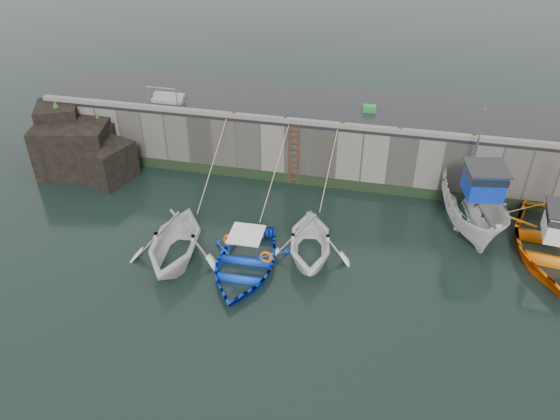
% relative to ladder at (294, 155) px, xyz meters
% --- Properties ---
extents(ground, '(120.00, 120.00, 0.00)m').
position_rel_ladder_xyz_m(ground, '(2.00, -9.91, -1.59)').
color(ground, black).
rests_on(ground, ground).
extents(quay_back, '(30.00, 5.00, 3.00)m').
position_rel_ladder_xyz_m(quay_back, '(2.00, 2.59, -0.09)').
color(quay_back, slate).
rests_on(quay_back, ground).
extents(road_back, '(30.00, 5.00, 0.16)m').
position_rel_ladder_xyz_m(road_back, '(2.00, 2.59, 1.49)').
color(road_back, black).
rests_on(road_back, quay_back).
extents(kerb_back, '(30.00, 0.30, 0.20)m').
position_rel_ladder_xyz_m(kerb_back, '(2.00, 0.24, 1.67)').
color(kerb_back, slate).
rests_on(kerb_back, road_back).
extents(algae_back, '(30.00, 0.08, 0.50)m').
position_rel_ladder_xyz_m(algae_back, '(2.00, 0.05, -1.34)').
color(algae_back, black).
rests_on(algae_back, ground).
extents(rock_outcrop, '(5.85, 4.24, 3.41)m').
position_rel_ladder_xyz_m(rock_outcrop, '(-10.92, -0.80, -0.33)').
color(rock_outcrop, black).
rests_on(rock_outcrop, ground).
extents(ladder, '(0.51, 0.08, 3.20)m').
position_rel_ladder_xyz_m(ladder, '(0.00, 0.00, 0.00)').
color(ladder, '#3F1E0F').
rests_on(ladder, ground).
extents(boat_near_white, '(4.45, 5.01, 2.43)m').
position_rel_ladder_xyz_m(boat_near_white, '(-3.44, -6.76, -1.59)').
color(boat_near_white, silver).
rests_on(boat_near_white, ground).
extents(boat_near_white_rope, '(0.04, 5.07, 3.10)m').
position_rel_ladder_xyz_m(boat_near_white_rope, '(-3.44, -2.09, -1.59)').
color(boat_near_white_rope, tan).
rests_on(boat_near_white_rope, ground).
extents(boat_near_blue, '(3.65, 5.03, 1.03)m').
position_rel_ladder_xyz_m(boat_near_blue, '(-0.61, -6.78, -1.59)').
color(boat_near_blue, blue).
rests_on(boat_near_blue, ground).
extents(boat_near_blue_rope, '(0.04, 5.09, 3.10)m').
position_rel_ladder_xyz_m(boat_near_blue_rope, '(-0.61, -2.10, -1.59)').
color(boat_near_blue_rope, tan).
rests_on(boat_near_blue_rope, ground).
extents(boat_near_blacktrim, '(4.30, 4.77, 2.23)m').
position_rel_ladder_xyz_m(boat_near_blacktrim, '(1.77, -5.45, -1.59)').
color(boat_near_blacktrim, white).
rests_on(boat_near_blacktrim, ground).
extents(boat_near_blacktrim_rope, '(0.04, 4.00, 3.10)m').
position_rel_ladder_xyz_m(boat_near_blacktrim_rope, '(1.77, -1.43, -1.59)').
color(boat_near_blacktrim_rope, tan).
rests_on(boat_near_blacktrim_rope, ground).
extents(boat_far_white, '(3.16, 6.27, 5.31)m').
position_rel_ladder_xyz_m(boat_far_white, '(8.25, -1.80, -0.60)').
color(boat_far_white, white).
rests_on(boat_far_white, ground).
extents(boat_far_orange, '(5.67, 7.46, 4.45)m').
position_rel_ladder_xyz_m(boat_far_orange, '(11.50, -2.89, -1.13)').
color(boat_far_orange, orange).
rests_on(boat_far_orange, ground).
extents(fish_crate, '(0.67, 0.49, 0.30)m').
position_rel_ladder_xyz_m(fish_crate, '(3.24, 2.31, 1.72)').
color(fish_crate, '#198C2E').
rests_on(fish_crate, road_back).
extents(railing, '(1.60, 1.05, 1.00)m').
position_rel_ladder_xyz_m(railing, '(-6.75, 1.33, 1.77)').
color(railing, '#A5A8AD').
rests_on(railing, road_back).
extents(bollard_a, '(0.18, 0.18, 0.28)m').
position_rel_ladder_xyz_m(bollard_a, '(-3.00, 0.34, 1.71)').
color(bollard_a, '#3F1E0F').
rests_on(bollard_a, road_back).
extents(bollard_b, '(0.18, 0.18, 0.28)m').
position_rel_ladder_xyz_m(bollard_b, '(-0.50, 0.34, 1.71)').
color(bollard_b, '#3F1E0F').
rests_on(bollard_b, road_back).
extents(bollard_c, '(0.18, 0.18, 0.28)m').
position_rel_ladder_xyz_m(bollard_c, '(2.20, 0.34, 1.71)').
color(bollard_c, '#3F1E0F').
rests_on(bollard_c, road_back).
extents(bollard_d, '(0.18, 0.18, 0.28)m').
position_rel_ladder_xyz_m(bollard_d, '(4.80, 0.34, 1.71)').
color(bollard_d, '#3F1E0F').
rests_on(bollard_d, road_back).
extents(bollard_e, '(0.18, 0.18, 0.28)m').
position_rel_ladder_xyz_m(bollard_e, '(8.00, 0.34, 1.71)').
color(bollard_e, '#3F1E0F').
rests_on(bollard_e, road_back).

